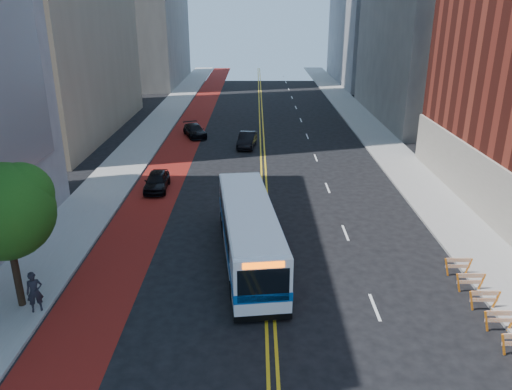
{
  "coord_description": "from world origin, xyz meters",
  "views": [
    {
      "loc": [
        -0.64,
        -13.49,
        12.89
      ],
      "look_at": [
        -0.63,
        8.0,
        4.73
      ],
      "focal_mm": 35.0,
      "sensor_mm": 36.0,
      "label": 1
    }
  ],
  "objects_px": {
    "street_tree": "(6,208)",
    "car_c": "(195,131)",
    "car_a": "(157,181)",
    "car_b": "(247,140)",
    "pedestrian": "(35,292)",
    "transit_bus": "(249,232)"
  },
  "relations": [
    {
      "from": "car_c",
      "to": "pedestrian",
      "type": "height_order",
      "value": "pedestrian"
    },
    {
      "from": "street_tree",
      "to": "car_a",
      "type": "height_order",
      "value": "street_tree"
    },
    {
      "from": "street_tree",
      "to": "car_b",
      "type": "height_order",
      "value": "street_tree"
    },
    {
      "from": "car_a",
      "to": "car_c",
      "type": "xyz_separation_m",
      "value": [
        0.95,
        16.29,
        -0.05
      ]
    },
    {
      "from": "car_a",
      "to": "car_b",
      "type": "relative_size",
      "value": 0.94
    },
    {
      "from": "street_tree",
      "to": "transit_bus",
      "type": "height_order",
      "value": "street_tree"
    },
    {
      "from": "transit_bus",
      "to": "car_b",
      "type": "relative_size",
      "value": 2.74
    },
    {
      "from": "car_b",
      "to": "pedestrian",
      "type": "height_order",
      "value": "pedestrian"
    },
    {
      "from": "street_tree",
      "to": "transit_bus",
      "type": "distance_m",
      "value": 11.64
    },
    {
      "from": "car_a",
      "to": "pedestrian",
      "type": "bearing_deg",
      "value": -100.3
    },
    {
      "from": "transit_bus",
      "to": "street_tree",
      "type": "bearing_deg",
      "value": -162.92
    },
    {
      "from": "car_a",
      "to": "car_b",
      "type": "bearing_deg",
      "value": 59.77
    },
    {
      "from": "street_tree",
      "to": "car_c",
      "type": "bearing_deg",
      "value": 82.55
    },
    {
      "from": "car_b",
      "to": "car_c",
      "type": "distance_m",
      "value": 6.96
    },
    {
      "from": "street_tree",
      "to": "car_c",
      "type": "height_order",
      "value": "street_tree"
    },
    {
      "from": "street_tree",
      "to": "car_b",
      "type": "distance_m",
      "value": 29.66
    },
    {
      "from": "car_b",
      "to": "street_tree",
      "type": "bearing_deg",
      "value": -102.85
    },
    {
      "from": "car_a",
      "to": "car_c",
      "type": "height_order",
      "value": "car_a"
    },
    {
      "from": "transit_bus",
      "to": "pedestrian",
      "type": "height_order",
      "value": "transit_bus"
    },
    {
      "from": "car_b",
      "to": "pedestrian",
      "type": "xyz_separation_m",
      "value": [
        -8.9,
        -28.21,
        0.39
      ]
    },
    {
      "from": "street_tree",
      "to": "car_b",
      "type": "bearing_deg",
      "value": 70.62
    },
    {
      "from": "car_a",
      "to": "car_c",
      "type": "relative_size",
      "value": 0.92
    }
  ]
}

